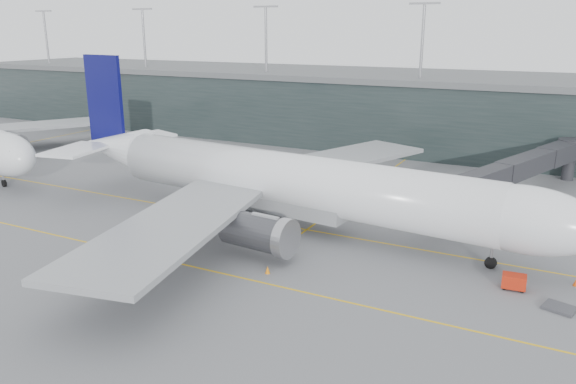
% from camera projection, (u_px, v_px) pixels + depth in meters
% --- Properties ---
extents(ground, '(320.00, 320.00, 0.00)m').
position_uv_depth(ground, '(286.00, 215.00, 76.72)').
color(ground, '#5E5E63').
rests_on(ground, ground).
extents(taxiline_a, '(160.00, 0.25, 0.02)m').
position_uv_depth(taxiline_a, '(272.00, 224.00, 73.31)').
color(taxiline_a, gold).
rests_on(taxiline_a, ground).
extents(taxiline_b, '(160.00, 0.25, 0.02)m').
position_uv_depth(taxiline_b, '(200.00, 268.00, 59.65)').
color(taxiline_b, gold).
rests_on(taxiline_b, ground).
extents(taxiline_lead_main, '(0.25, 60.00, 0.02)m').
position_uv_depth(taxiline_lead_main, '(370.00, 185.00, 91.59)').
color(taxiline_lead_main, gold).
rests_on(taxiline_lead_main, ground).
extents(taxiline_lead_adj, '(0.25, 60.00, 0.02)m').
position_uv_depth(taxiline_lead_adj, '(33.00, 142.00, 126.79)').
color(taxiline_lead_adj, gold).
rests_on(taxiline_lead_adj, ground).
extents(terminal, '(240.00, 36.00, 29.00)m').
position_uv_depth(terminal, '(407.00, 108.00, 124.09)').
color(terminal, '#1D2828').
rests_on(terminal, ground).
extents(main_aircraft, '(74.03, 69.28, 20.75)m').
position_uv_depth(main_aircraft, '(288.00, 182.00, 71.16)').
color(main_aircraft, white).
rests_on(main_aircraft, ground).
extents(jet_bridge, '(18.09, 44.32, 6.94)m').
position_uv_depth(jet_bridge, '(515.00, 163.00, 84.17)').
color(jet_bridge, '#28282C').
rests_on(jet_bridge, ground).
extents(gse_cart, '(2.34, 1.59, 1.52)m').
position_uv_depth(gse_cart, '(514.00, 281.00, 54.62)').
color(gse_cart, red).
rests_on(gse_cart, ground).
extents(baggage_dolly, '(3.14, 2.78, 0.27)m').
position_uv_depth(baggage_dolly, '(559.00, 308.00, 50.86)').
color(baggage_dolly, '#3C3C41').
rests_on(baggage_dolly, ground).
extents(uld_a, '(2.31, 1.92, 1.95)m').
position_uv_depth(uld_a, '(288.00, 187.00, 86.79)').
color(uld_a, '#393A3E').
rests_on(uld_a, ground).
extents(uld_b, '(2.34, 1.90, 2.07)m').
position_uv_depth(uld_b, '(307.00, 184.00, 87.77)').
color(uld_b, '#393A3E').
rests_on(uld_b, ground).
extents(uld_c, '(2.36, 1.95, 2.03)m').
position_uv_depth(uld_c, '(320.00, 190.00, 84.57)').
color(uld_c, '#393A3E').
rests_on(uld_c, ground).
extents(cone_nose, '(0.45, 0.45, 0.72)m').
position_uv_depth(cone_nose, '(575.00, 283.00, 55.48)').
color(cone_nose, '#D0460B').
rests_on(cone_nose, ground).
extents(cone_wing_stbd, '(0.51, 0.51, 0.80)m').
position_uv_depth(cone_wing_stbd, '(268.00, 270.00, 58.30)').
color(cone_wing_stbd, orange).
rests_on(cone_wing_stbd, ground).
extents(cone_wing_port, '(0.46, 0.46, 0.73)m').
position_uv_depth(cone_wing_port, '(381.00, 202.00, 81.35)').
color(cone_wing_port, '#F95D0D').
rests_on(cone_wing_port, ground).
extents(cone_tail, '(0.50, 0.50, 0.80)m').
position_uv_depth(cone_tail, '(184.00, 226.00, 71.37)').
color(cone_tail, '#D2460B').
rests_on(cone_tail, ground).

